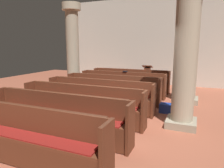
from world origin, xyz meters
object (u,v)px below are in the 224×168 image
Objects in this scene: pillar_aisle_side at (190,46)px; pew_row_3 at (99,94)px; pew_row_5 at (56,114)px; hymn_book at (125,71)px; pew_row_1 at (122,83)px; pew_row_2 at (112,88)px; kneeler_box_blue at (166,108)px; pillar_aisle_rear at (186,46)px; pew_row_4 at (81,102)px; pew_row_6 at (17,133)px; lectern at (147,78)px; pillar_far_side at (73,46)px; pew_row_0 at (130,79)px.

pew_row_3 is at bearing -141.20° from pillar_aisle_side.
hymn_book reaches higher than pew_row_5.
hymn_book is at bearing 74.00° from pew_row_1.
pew_row_1 is 1.00× the size of pew_row_3.
pew_row_2 reaches higher than kneeler_box_blue.
pillar_aisle_rear is 9.66× the size of kneeler_box_blue.
pillar_aisle_side and pillar_aisle_rear have the same top height.
kneeler_box_blue is at bearing 14.64° from pew_row_3.
pew_row_5 is at bearing -90.71° from hymn_book.
pillar_aisle_side reaches higher than pew_row_4.
pew_row_6 is at bearing -90.00° from pew_row_2.
pew_row_1 is at bearing -106.00° from hymn_book.
pew_row_1 is 2.62m from kneeler_box_blue.
pew_row_5 is 0.91× the size of pillar_aisle_side.
hymn_book reaches higher than pew_row_2.
pew_row_1 and pew_row_2 have the same top height.
pew_row_2 is 1.00× the size of pew_row_6.
lectern reaches higher than pew_row_1.
pew_row_6 is (0.00, -5.37, 0.00)m from pew_row_1.
kneeler_box_blue is (2.02, -0.55, -0.38)m from pew_row_2.
pew_row_5 is 3.38m from pillar_aisle_rear.
pew_row_3 is 0.91× the size of pillar_aisle_side.
pillar_far_side reaches higher than lectern.
hymn_book is at bearing 87.50° from pew_row_2.
hymn_book is at bearing 88.65° from pew_row_3.
pew_row_0 is 3.39m from kneeler_box_blue.
pillar_aisle_rear is at bearing 33.82° from pew_row_5.
pillar_aisle_side is at bearing -25.24° from pew_row_0.
pillar_aisle_side reaches higher than hymn_book.
pillar_aisle_side reaches higher than pew_row_1.
pew_row_6 is (0.00, -2.15, 0.00)m from pew_row_4.
pew_row_0 is 1.00× the size of pew_row_2.
lectern is at bearing 77.44° from pew_row_1.
pew_row_2 is (0.00, -1.07, 0.00)m from pew_row_1.
pillar_far_side is at bearing 152.75° from pew_row_2.
pew_row_3 is at bearing 169.78° from pillar_aisle_rear.
pew_row_5 is at bearing -90.00° from pew_row_4.
pew_row_2 is 0.91× the size of pillar_aisle_side.
pew_row_0 is at bearing 124.49° from pillar_aisle_rear.
kneeler_box_blue is at bearing -22.06° from pillar_far_side.
kneeler_box_blue is at bearing -38.75° from pew_row_1.
pew_row_4 and pew_row_5 have the same top height.
hymn_book is at bearing 131.47° from pillar_aisle_rear.
lectern is at bearing 81.42° from pew_row_2.
pew_row_6 is at bearing -118.30° from kneeler_box_blue.
pew_row_0 is 3.02m from pillar_far_side.
pew_row_2 is 18.39× the size of hymn_book.
lectern is at bearing 83.49° from pew_row_3.
pew_row_0 reaches higher than kneeler_box_blue.
pillar_aisle_rear is 3.56× the size of lectern.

